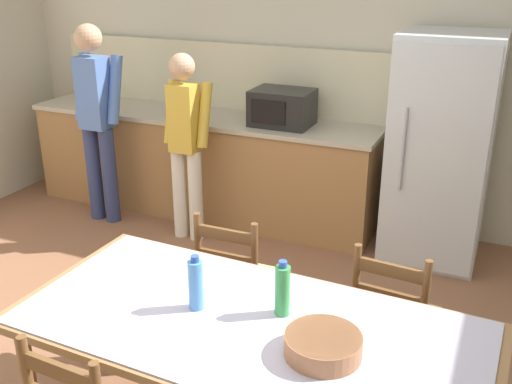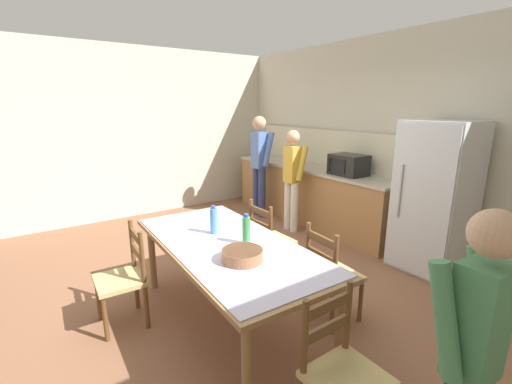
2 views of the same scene
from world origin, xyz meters
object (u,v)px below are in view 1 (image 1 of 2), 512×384
(bottle_near_centre, at_px, (196,284))
(chair_side_far_right, at_px, (393,319))
(dining_table, at_px, (249,335))
(bottle_off_centre, at_px, (282,290))
(refrigerator, at_px, (440,151))
(chair_side_far_left, at_px, (236,280))
(person_at_counter, at_px, (186,138))
(microwave, at_px, (282,108))
(person_at_sink, at_px, (97,115))
(serving_bowl, at_px, (323,344))

(bottle_near_centre, bearing_deg, chair_side_far_right, 44.81)
(dining_table, height_order, bottle_off_centre, bottle_off_centre)
(refrigerator, bearing_deg, chair_side_far_left, -118.43)
(refrigerator, xyz_separation_m, person_at_counter, (-1.95, -0.50, -0.00))
(microwave, height_order, person_at_sink, person_at_sink)
(dining_table, xyz_separation_m, chair_side_far_right, (0.51, 0.78, -0.26))
(dining_table, bearing_deg, chair_side_far_left, 119.24)
(dining_table, distance_m, person_at_sink, 3.14)
(dining_table, distance_m, chair_side_far_right, 0.96)
(person_at_counter, bearing_deg, chair_side_far_right, -121.96)
(refrigerator, relative_size, chair_side_far_left, 1.95)
(bottle_near_centre, height_order, serving_bowl, bottle_near_centre)
(chair_side_far_left, relative_size, person_at_sink, 0.52)
(dining_table, xyz_separation_m, person_at_counter, (-1.48, 2.02, 0.19))
(person_at_sink, xyz_separation_m, person_at_counter, (0.89, -0.02, -0.10))
(bottle_near_centre, distance_m, chair_side_far_right, 1.18)
(serving_bowl, distance_m, chair_side_far_right, 0.95)
(chair_side_far_right, bearing_deg, refrigerator, -84.16)
(dining_table, bearing_deg, microwave, 108.31)
(refrigerator, bearing_deg, dining_table, -100.60)
(serving_bowl, xyz_separation_m, chair_side_far_right, (0.13, 0.87, -0.38))
(bottle_off_centre, relative_size, person_at_sink, 0.15)
(bottle_near_centre, relative_size, serving_bowl, 0.84)
(person_at_sink, height_order, person_at_counter, person_at_sink)
(chair_side_far_right, xyz_separation_m, person_at_sink, (-2.88, 1.26, 0.55))
(refrigerator, bearing_deg, person_at_counter, -165.62)
(dining_table, distance_m, serving_bowl, 0.40)
(chair_side_far_right, distance_m, person_at_sink, 3.19)
(serving_bowl, bearing_deg, dining_table, 166.72)
(refrigerator, relative_size, bottle_near_centre, 6.56)
(serving_bowl, relative_size, person_at_sink, 0.18)
(refrigerator, bearing_deg, person_at_sink, -170.44)
(bottle_near_centre, distance_m, serving_bowl, 0.65)
(chair_side_far_right, relative_size, person_at_sink, 0.52)
(bottle_off_centre, bearing_deg, bottle_near_centre, -163.40)
(person_at_counter, bearing_deg, chair_side_far_left, -139.61)
(microwave, distance_m, serving_bowl, 2.90)
(person_at_sink, bearing_deg, chair_side_far_left, -122.58)
(serving_bowl, xyz_separation_m, person_at_counter, (-1.85, 2.10, 0.07))
(person_at_sink, bearing_deg, bottle_near_centre, -133.91)
(person_at_counter, bearing_deg, refrigerator, -75.62)
(chair_side_far_left, distance_m, person_at_counter, 1.65)
(person_at_counter, bearing_deg, person_at_sink, 88.66)
(chair_side_far_right, height_order, chair_side_far_left, same)
(microwave, relative_size, chair_side_far_left, 0.55)
(refrigerator, relative_size, bottle_off_centre, 6.56)
(serving_bowl, bearing_deg, bottle_off_centre, 141.21)
(microwave, relative_size, person_at_sink, 0.28)
(chair_side_far_right, height_order, person_at_sink, person_at_sink)
(dining_table, bearing_deg, chair_side_far_right, 56.93)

